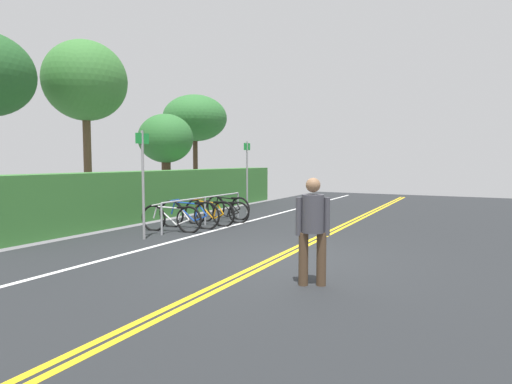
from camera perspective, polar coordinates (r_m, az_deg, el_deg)
The scene contains 17 objects.
ground_plane at distance 8.05m, azimuth 3.00°, elevation -8.97°, with size 33.43×10.19×0.05m, color #232628.
centre_line_yellow_inner at distance 8.01m, azimuth 3.53°, elevation -8.84°, with size 30.09×0.10×0.00m, color gold.
centre_line_yellow_outer at distance 8.07m, azimuth 2.48°, elevation -8.73°, with size 30.09×0.10×0.00m, color gold.
bike_lane_stripe_white at distance 9.50m, azimuth -12.50°, elevation -6.86°, with size 30.09×0.12×0.00m, color white.
bike_rack at distance 12.08m, azimuth -6.86°, elevation -1.55°, with size 3.79×0.05×0.80m.
bicycle_0 at distance 11.07m, azimuth -11.31°, elevation -3.51°, with size 0.46×1.71×0.73m.
bicycle_1 at distance 11.59m, azimuth -8.98°, elevation -2.99°, with size 0.46×1.84×0.79m.
bicycle_2 at distance 12.02m, azimuth -6.30°, elevation -2.77°, with size 0.46×1.70×0.76m.
bicycle_3 at distance 12.61m, azimuth -4.63°, elevation -2.62°, with size 0.48×1.73×0.68m.
bicycle_4 at distance 13.36m, azimuth -3.82°, elevation -2.08°, with size 0.46×1.70×0.75m.
pedestrian at distance 6.18m, azimuth 7.61°, elevation -4.35°, with size 0.32×0.45×1.57m.
sign_post_near at distance 10.07m, azimuth -14.92°, elevation 2.24°, with size 0.36×0.09×2.50m.
sign_post_far at distance 14.65m, azimuth -1.21°, elevation 2.90°, with size 0.36×0.06×2.48m.
hedge_backdrop at distance 14.63m, azimuth -10.96°, elevation -0.04°, with size 12.74×0.86×1.50m, color #387533.
tree_mid at distance 14.79m, azimuth -21.91°, elevation 13.54°, with size 2.56×2.56×5.56m.
tree_far_right at distance 16.19m, azimuth -12.01°, elevation 6.87°, with size 2.02×2.02×3.54m.
tree_extra at distance 18.87m, azimuth -8.19°, elevation 9.73°, with size 2.77×2.77×4.66m.
Camera 1 is at (-7.13, -3.24, 1.80)m, focal length 29.83 mm.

